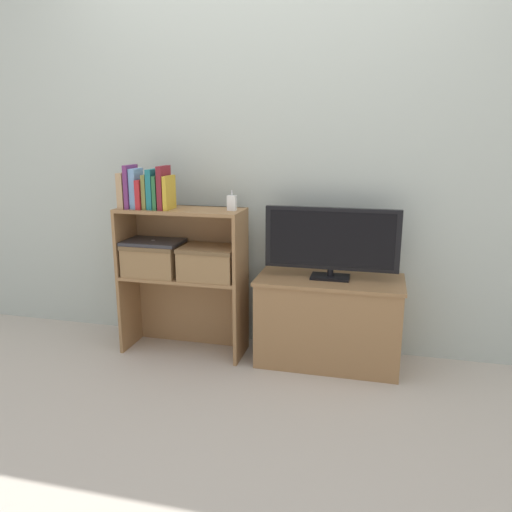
% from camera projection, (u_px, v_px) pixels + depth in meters
% --- Properties ---
extents(ground_plane, '(16.00, 16.00, 0.00)m').
position_uv_depth(ground_plane, '(250.00, 368.00, 2.91)').
color(ground_plane, '#BCB2A3').
extents(wall_back, '(10.00, 0.05, 2.40)m').
position_uv_depth(wall_back, '(267.00, 155.00, 3.03)').
color(wall_back, '#B2BCB2').
rests_on(wall_back, ground_plane).
extents(tv_stand, '(0.84, 0.42, 0.52)m').
position_uv_depth(tv_stand, '(329.00, 320.00, 2.93)').
color(tv_stand, olive).
rests_on(tv_stand, ground_plane).
extents(tv, '(0.76, 0.14, 0.41)m').
position_uv_depth(tv, '(331.00, 241.00, 2.82)').
color(tv, black).
rests_on(tv, tv_stand).
extents(bookshelf_lower_tier, '(0.75, 0.29, 0.49)m').
position_uv_depth(bookshelf_lower_tier, '(187.00, 301.00, 3.13)').
color(bookshelf_lower_tier, olive).
rests_on(bookshelf_lower_tier, ground_plane).
extents(bookshelf_upper_tier, '(0.75, 0.29, 0.41)m').
position_uv_depth(bookshelf_upper_tier, '(185.00, 232.00, 3.03)').
color(bookshelf_upper_tier, olive).
rests_on(bookshelf_upper_tier, bookshelf_lower_tier).
extents(book_tan, '(0.04, 0.15, 0.21)m').
position_uv_depth(book_tan, '(125.00, 190.00, 2.95)').
color(book_tan, tan).
rests_on(book_tan, bookshelf_upper_tier).
extents(book_plum, '(0.02, 0.15, 0.25)m').
position_uv_depth(book_plum, '(131.00, 187.00, 2.94)').
color(book_plum, '#6B2D66').
rests_on(book_plum, bookshelf_upper_tier).
extents(book_skyblue, '(0.04, 0.12, 0.23)m').
position_uv_depth(book_skyblue, '(136.00, 188.00, 2.93)').
color(book_skyblue, '#709ECC').
rests_on(book_skyblue, bookshelf_upper_tier).
extents(book_crimson, '(0.03, 0.16, 0.17)m').
position_uv_depth(book_crimson, '(143.00, 194.00, 2.93)').
color(book_crimson, '#B22328').
rests_on(book_crimson, bookshelf_upper_tier).
extents(book_olive, '(0.02, 0.13, 0.20)m').
position_uv_depth(book_olive, '(148.00, 192.00, 2.92)').
color(book_olive, olive).
rests_on(book_olive, bookshelf_upper_tier).
extents(book_teal, '(0.03, 0.14, 0.23)m').
position_uv_depth(book_teal, '(153.00, 189.00, 2.91)').
color(book_teal, '#1E7075').
rests_on(book_teal, bookshelf_upper_tier).
extents(book_forest, '(0.02, 0.14, 0.19)m').
position_uv_depth(book_forest, '(159.00, 192.00, 2.90)').
color(book_forest, '#286638').
rests_on(book_forest, bookshelf_upper_tier).
extents(book_maroon, '(0.03, 0.15, 0.25)m').
position_uv_depth(book_maroon, '(164.00, 188.00, 2.89)').
color(book_maroon, maroon).
rests_on(book_maroon, bookshelf_upper_tier).
extents(book_mustard, '(0.02, 0.14, 0.20)m').
position_uv_depth(book_mustard, '(169.00, 193.00, 2.89)').
color(book_mustard, gold).
rests_on(book_mustard, bookshelf_upper_tier).
extents(baby_monitor, '(0.05, 0.03, 0.12)m').
position_uv_depth(baby_monitor, '(232.00, 203.00, 2.85)').
color(baby_monitor, white).
rests_on(baby_monitor, bookshelf_upper_tier).
extents(storage_basket_left, '(0.34, 0.26, 0.19)m').
position_uv_depth(storage_basket_left, '(154.00, 257.00, 3.04)').
color(storage_basket_left, '#937047').
rests_on(storage_basket_left, bookshelf_lower_tier).
extents(storage_basket_right, '(0.34, 0.26, 0.19)m').
position_uv_depth(storage_basket_right, '(209.00, 261.00, 2.96)').
color(storage_basket_right, '#937047').
rests_on(storage_basket_right, bookshelf_lower_tier).
extents(laptop, '(0.35, 0.24, 0.02)m').
position_uv_depth(laptop, '(153.00, 242.00, 3.02)').
color(laptop, '#2D2D33').
rests_on(laptop, storage_basket_left).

